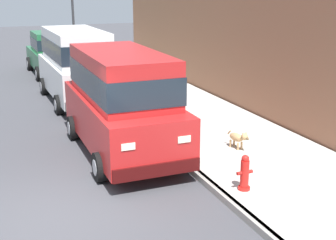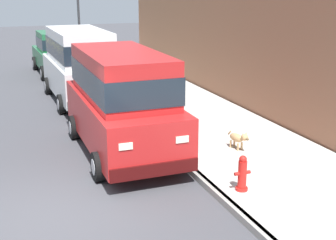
{
  "view_description": "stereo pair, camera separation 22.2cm",
  "coord_description": "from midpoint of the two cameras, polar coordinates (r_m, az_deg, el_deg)",
  "views": [
    {
      "loc": [
        -0.88,
        -7.77,
        4.05
      ],
      "look_at": [
        3.17,
        2.23,
        0.85
      ],
      "focal_mm": 49.44,
      "sensor_mm": 36.0,
      "label": 1
    },
    {
      "loc": [
        -0.67,
        -7.85,
        4.05
      ],
      "look_at": [
        3.17,
        2.23,
        0.85
      ],
      "focal_mm": 49.44,
      "sensor_mm": 36.0,
      "label": 2
    }
  ],
  "objects": [
    {
      "name": "ground_plane",
      "position": [
        8.84,
        -13.74,
        -11.3
      ],
      "size": [
        80.0,
        80.0,
        0.0
      ],
      "primitive_type": "plane",
      "color": "#424247"
    },
    {
      "name": "curb",
      "position": [
        9.63,
        5.61,
        -8.0
      ],
      "size": [
        0.16,
        64.0,
        0.14
      ],
      "primitive_type": "cube",
      "color": "gray",
      "rests_on": "ground"
    },
    {
      "name": "sidewalk",
      "position": [
        10.5,
        14.5,
        -6.33
      ],
      "size": [
        3.6,
        64.0,
        0.14
      ],
      "primitive_type": "cube",
      "color": "#B7B5AD",
      "rests_on": "ground"
    },
    {
      "name": "car_red_van",
      "position": [
        11.2,
        -5.16,
        2.74
      ],
      "size": [
        2.15,
        4.9,
        2.52
      ],
      "color": "red",
      "rests_on": "ground"
    },
    {
      "name": "car_white_van",
      "position": [
        16.6,
        -10.47,
        7.05
      ],
      "size": [
        2.22,
        4.94,
        2.52
      ],
      "color": "white",
      "rests_on": "ground"
    },
    {
      "name": "car_green_sedan",
      "position": [
        22.12,
        -13.14,
        8.13
      ],
      "size": [
        2.13,
        4.65,
        1.92
      ],
      "color": "#23663D",
      "rests_on": "ground"
    },
    {
      "name": "dog_tan",
      "position": [
        11.41,
        9.2,
        -2.21
      ],
      "size": [
        0.29,
        0.75,
        0.49
      ],
      "color": "tan",
      "rests_on": "sidewalk"
    },
    {
      "name": "fire_hydrant",
      "position": [
        9.2,
        9.83,
        -6.61
      ],
      "size": [
        0.34,
        0.24,
        0.72
      ],
      "color": "red",
      "rests_on": "sidewalk"
    },
    {
      "name": "street_lamp",
      "position": [
        23.96,
        -10.74,
        13.51
      ],
      "size": [
        0.36,
        0.36,
        4.42
      ],
      "color": "#2D2D33",
      "rests_on": "sidewalk"
    },
    {
      "name": "building_facade",
      "position": [
        16.25,
        8.41,
        9.77
      ],
      "size": [
        0.5,
        20.0,
        4.38
      ],
      "primitive_type": "cube",
      "color": "#8C5B42",
      "rests_on": "ground"
    }
  ]
}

